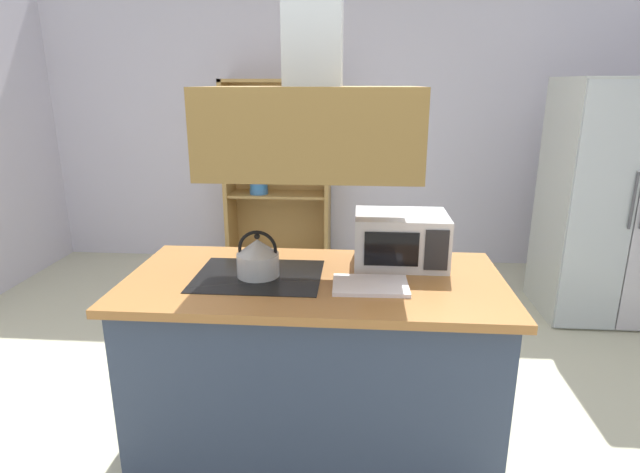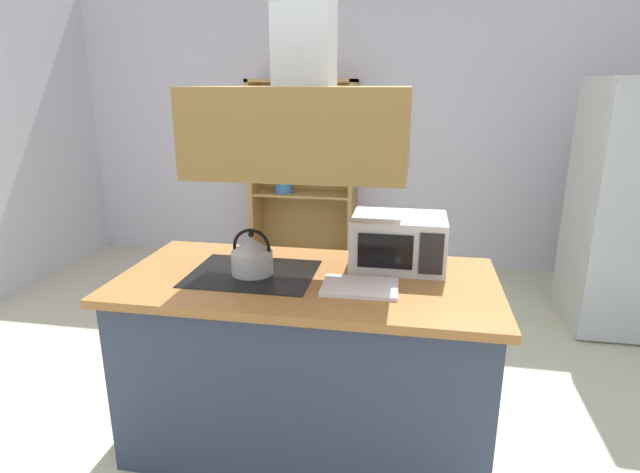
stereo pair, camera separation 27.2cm
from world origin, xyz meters
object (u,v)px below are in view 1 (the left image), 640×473
refrigerator (611,201)px  microwave (401,239)px  cutting_board (370,285)px  dish_cabinet (278,186)px  kettle (258,257)px

refrigerator → microwave: bearing=-138.8°
cutting_board → dish_cabinet: bearing=107.0°
kettle → cutting_board: 0.55m
cutting_board → microwave: microwave is taller
kettle → microwave: 0.73m
kettle → cutting_board: bearing=-10.5°
refrigerator → kettle: 2.97m
refrigerator → dish_cabinet: (-2.73, 0.99, -0.11)m
cutting_board → refrigerator: bearing=44.5°
dish_cabinet → microwave: size_ratio=3.97×
refrigerator → microwave: size_ratio=3.98×
dish_cabinet → kettle: bearing=-83.1°
refrigerator → cutting_board: (-1.87, -1.84, -0.01)m
dish_cabinet → microwave: bearing=-67.8°
refrigerator → dish_cabinet: 2.91m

